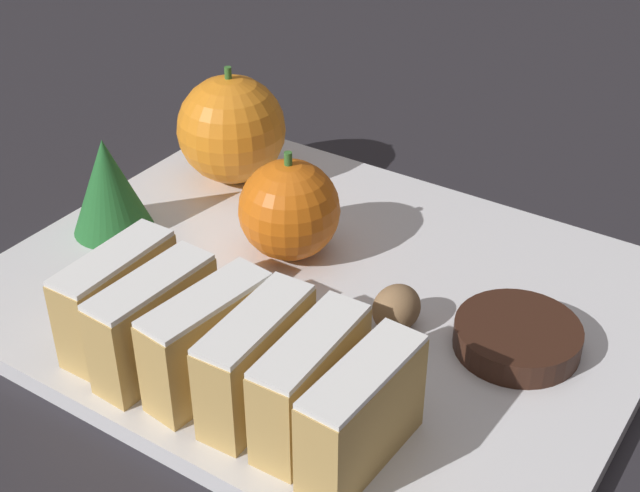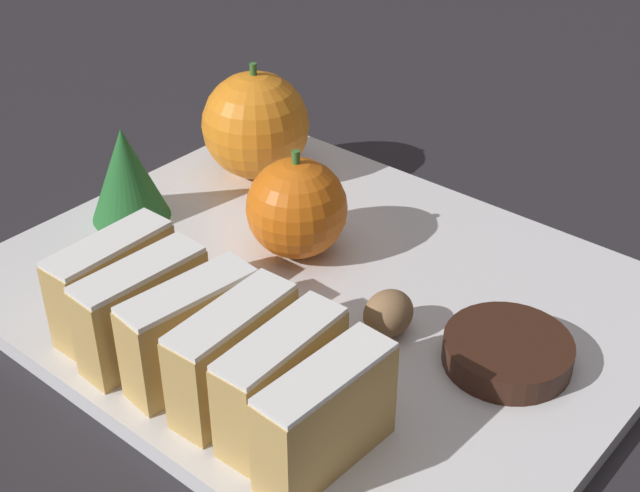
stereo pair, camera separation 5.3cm
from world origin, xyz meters
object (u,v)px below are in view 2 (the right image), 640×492
orange_near (256,125)px  walnut (388,313)px  orange_far (297,208)px  chocolate_cookie (507,351)px

orange_near → walnut: size_ratio=2.69×
orange_far → chocolate_cookie: bearing=-93.3°
walnut → chocolate_cookie: 0.07m
orange_far → walnut: (-0.03, -0.09, -0.02)m
orange_near → orange_far: orange_near is taller
walnut → orange_near: bearing=64.4°
orange_near → chocolate_cookie: (-0.07, -0.25, -0.03)m
walnut → chocolate_cookie: (0.02, -0.07, -0.01)m
walnut → orange_far: bearing=72.6°
orange_near → walnut: 0.21m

